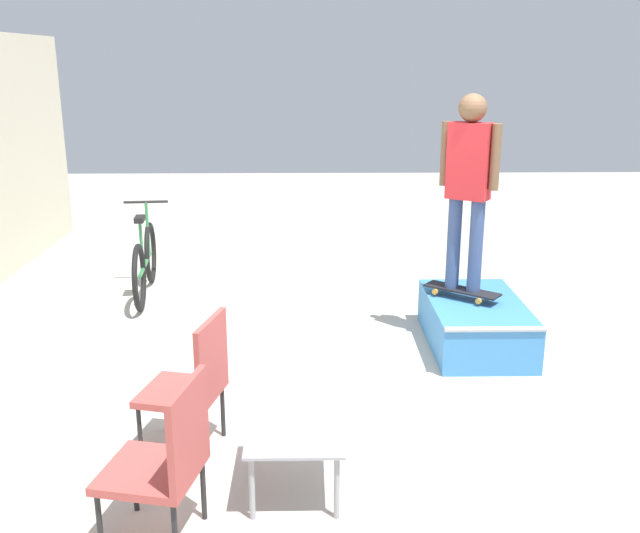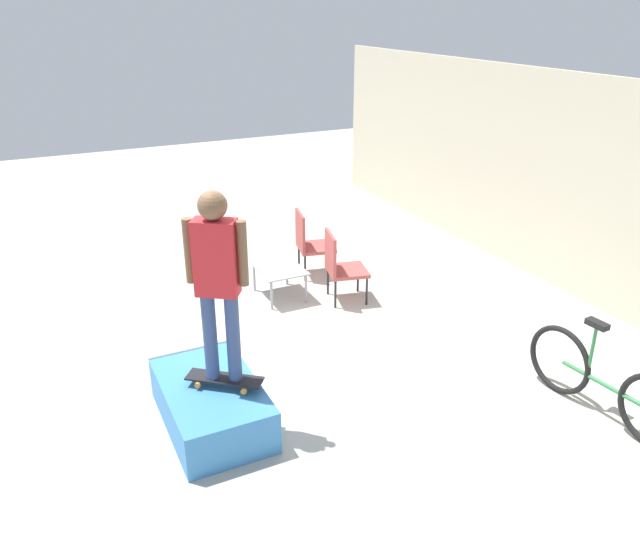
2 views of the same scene
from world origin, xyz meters
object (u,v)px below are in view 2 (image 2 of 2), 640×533
at_px(skate_ramp_box, 211,403).
at_px(patio_chair_left, 309,241).
at_px(person_skater, 217,272).
at_px(coffee_table, 279,271).
at_px(skateboard_on_ramp, 225,379).
at_px(bicycle, 605,383).
at_px(patio_chair_right, 340,264).

height_order(skate_ramp_box, patio_chair_left, patio_chair_left).
distance_m(person_skater, coffee_table, 3.18).
xyz_separation_m(person_skater, patio_chair_left, (-2.98, 2.28, -1.09)).
xyz_separation_m(skateboard_on_ramp, bicycle, (1.50, 3.39, -0.13)).
bearing_deg(coffee_table, skateboard_on_ramp, -32.64).
distance_m(skate_ramp_box, coffee_table, 2.91).
relative_size(patio_chair_right, bicycle, 0.55).
xyz_separation_m(skate_ramp_box, person_skater, (0.10, 0.12, 1.41)).
distance_m(skate_ramp_box, bicycle, 3.86).
xyz_separation_m(person_skater, bicycle, (1.50, 3.39, -1.24)).
relative_size(skate_ramp_box, patio_chair_left, 1.49).
distance_m(skate_ramp_box, skateboard_on_ramp, 0.34).
height_order(skate_ramp_box, patio_chair_right, patio_chair_right).
bearing_deg(skateboard_on_ramp, coffee_table, 95.78).
height_order(skateboard_on_ramp, patio_chair_left, patio_chair_left).
height_order(coffee_table, patio_chair_left, patio_chair_left).
height_order(skateboard_on_ramp, patio_chair_right, patio_chair_right).
height_order(patio_chair_right, bicycle, bicycle).
height_order(coffee_table, patio_chair_right, patio_chair_right).
relative_size(skate_ramp_box, person_skater, 0.80).
distance_m(skate_ramp_box, patio_chair_right, 3.07).
height_order(person_skater, patio_chair_right, person_skater).
distance_m(coffee_table, patio_chair_right, 0.86).
bearing_deg(patio_chair_left, patio_chair_right, -167.95).
relative_size(skate_ramp_box, patio_chair_right, 1.49).
bearing_deg(skate_ramp_box, patio_chair_left, 140.16).
relative_size(person_skater, patio_chair_right, 1.85).
height_order(patio_chair_left, patio_chair_right, same).
bearing_deg(patio_chair_left, bicycle, -154.11).
xyz_separation_m(patio_chair_right, bicycle, (3.48, 1.10, -0.15)).
distance_m(person_skater, bicycle, 3.91).
height_order(skateboard_on_ramp, bicycle, bicycle).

